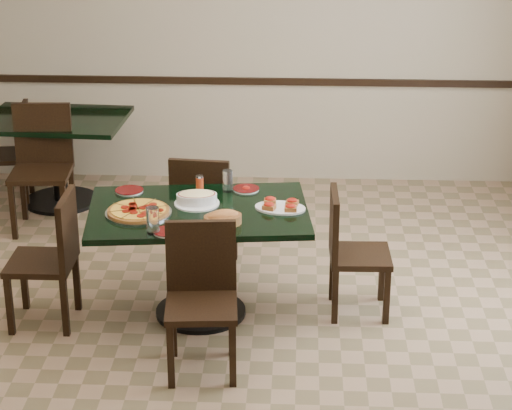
{
  "coord_description": "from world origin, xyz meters",
  "views": [
    {
      "loc": [
        0.42,
        -5.72,
        3.16
      ],
      "look_at": [
        0.15,
        0.0,
        0.84
      ],
      "focal_mm": 70.0,
      "sensor_mm": 36.0,
      "label": 1
    }
  ],
  "objects_px": {
    "back_chair_near": "(42,160)",
    "lasagna_casserole": "(197,198)",
    "main_table": "(199,235)",
    "back_chair_left": "(14,148)",
    "chair_far": "(203,208)",
    "chair_right": "(349,247)",
    "pepperoni_pizza": "(138,211)",
    "chair_left": "(53,253)",
    "bruschetta_platter": "(280,206)",
    "back_table": "(57,144)",
    "chair_near": "(201,289)",
    "bread_basket": "(223,218)"
  },
  "relations": [
    {
      "from": "chair_right",
      "to": "bread_basket",
      "type": "xyz_separation_m",
      "value": [
        -0.8,
        -0.32,
        0.32
      ]
    },
    {
      "from": "main_table",
      "to": "chair_far",
      "type": "xyz_separation_m",
      "value": [
        -0.04,
        0.62,
        -0.07
      ]
    },
    {
      "from": "back_chair_near",
      "to": "bread_basket",
      "type": "bearing_deg",
      "value": -50.88
    },
    {
      "from": "chair_far",
      "to": "chair_right",
      "type": "relative_size",
      "value": 1.07
    },
    {
      "from": "chair_far",
      "to": "chair_left",
      "type": "height_order",
      "value": "chair_far"
    },
    {
      "from": "back_chair_near",
      "to": "lasagna_casserole",
      "type": "height_order",
      "value": "back_chair_near"
    },
    {
      "from": "chair_right",
      "to": "bread_basket",
      "type": "height_order",
      "value": "bread_basket"
    },
    {
      "from": "chair_far",
      "to": "chair_right",
      "type": "distance_m",
      "value": 1.14
    },
    {
      "from": "back_chair_left",
      "to": "bread_basket",
      "type": "xyz_separation_m",
      "value": [
        1.93,
        -2.21,
        0.33
      ]
    },
    {
      "from": "bread_basket",
      "to": "back_chair_left",
      "type": "bearing_deg",
      "value": 109.99
    },
    {
      "from": "bruschetta_platter",
      "to": "main_table",
      "type": "bearing_deg",
      "value": -166.22
    },
    {
      "from": "main_table",
      "to": "bruschetta_platter",
      "type": "bearing_deg",
      "value": -3.23
    },
    {
      "from": "chair_right",
      "to": "bruschetta_platter",
      "type": "height_order",
      "value": "chair_right"
    },
    {
      "from": "chair_left",
      "to": "lasagna_casserole",
      "type": "relative_size",
      "value": 3.04
    },
    {
      "from": "main_table",
      "to": "pepperoni_pizza",
      "type": "xyz_separation_m",
      "value": [
        -0.37,
        -0.09,
        0.2
      ]
    },
    {
      "from": "main_table",
      "to": "back_table",
      "type": "bearing_deg",
      "value": 119.25
    },
    {
      "from": "chair_right",
      "to": "chair_left",
      "type": "relative_size",
      "value": 0.95
    },
    {
      "from": "back_table",
      "to": "pepperoni_pizza",
      "type": "distance_m",
      "value": 2.27
    },
    {
      "from": "chair_near",
      "to": "bread_basket",
      "type": "height_order",
      "value": "chair_near"
    },
    {
      "from": "chair_far",
      "to": "back_chair_near",
      "type": "bearing_deg",
      "value": -26.13
    },
    {
      "from": "chair_left",
      "to": "bread_basket",
      "type": "distance_m",
      "value": 1.14
    },
    {
      "from": "back_chair_left",
      "to": "bruschetta_platter",
      "type": "height_order",
      "value": "back_chair_left"
    },
    {
      "from": "back_table",
      "to": "bread_basket",
      "type": "height_order",
      "value": "bread_basket"
    },
    {
      "from": "chair_near",
      "to": "pepperoni_pizza",
      "type": "relative_size",
      "value": 2.12
    },
    {
      "from": "bruschetta_platter",
      "to": "chair_left",
      "type": "bearing_deg",
      "value": -162.08
    },
    {
      "from": "back_table",
      "to": "bread_basket",
      "type": "xyz_separation_m",
      "value": [
        1.55,
        -2.17,
        0.27
      ]
    },
    {
      "from": "chair_near",
      "to": "back_chair_near",
      "type": "xyz_separation_m",
      "value": [
        -1.46,
        2.09,
        0.05
      ]
    },
    {
      "from": "chair_near",
      "to": "lasagna_casserole",
      "type": "height_order",
      "value": "chair_near"
    },
    {
      "from": "chair_far",
      "to": "chair_near",
      "type": "bearing_deg",
      "value": 100.69
    },
    {
      "from": "back_chair_near",
      "to": "back_chair_left",
      "type": "xyz_separation_m",
      "value": [
        -0.37,
        0.51,
        -0.09
      ]
    },
    {
      "from": "main_table",
      "to": "back_chair_near",
      "type": "relative_size",
      "value": 1.52
    },
    {
      "from": "pepperoni_pizza",
      "to": "chair_left",
      "type": "bearing_deg",
      "value": -173.32
    },
    {
      "from": "back_table",
      "to": "chair_near",
      "type": "relative_size",
      "value": 1.33
    },
    {
      "from": "back_table",
      "to": "chair_left",
      "type": "height_order",
      "value": "chair_left"
    },
    {
      "from": "main_table",
      "to": "back_chair_left",
      "type": "bearing_deg",
      "value": 125.41
    },
    {
      "from": "chair_near",
      "to": "back_chair_left",
      "type": "relative_size",
      "value": 1.06
    },
    {
      "from": "chair_far",
      "to": "chair_right",
      "type": "bearing_deg",
      "value": 157.47
    },
    {
      "from": "main_table",
      "to": "bruschetta_platter",
      "type": "relative_size",
      "value": 4.07
    },
    {
      "from": "back_chair_near",
      "to": "back_chair_left",
      "type": "distance_m",
      "value": 0.64
    },
    {
      "from": "back_table",
      "to": "main_table",
      "type": "bearing_deg",
      "value": -51.07
    },
    {
      "from": "bread_basket",
      "to": "bruschetta_platter",
      "type": "distance_m",
      "value": 0.44
    },
    {
      "from": "main_table",
      "to": "chair_near",
      "type": "xyz_separation_m",
      "value": [
        0.08,
        -0.63,
        -0.07
      ]
    },
    {
      "from": "chair_left",
      "to": "bread_basket",
      "type": "xyz_separation_m",
      "value": [
        1.1,
        -0.09,
        0.3
      ]
    },
    {
      "from": "chair_left",
      "to": "bruschetta_platter",
      "type": "xyz_separation_m",
      "value": [
        1.44,
        0.18,
        0.28
      ]
    },
    {
      "from": "chair_far",
      "to": "back_chair_left",
      "type": "height_order",
      "value": "chair_far"
    },
    {
      "from": "back_table",
      "to": "back_chair_left",
      "type": "relative_size",
      "value": 1.42
    },
    {
      "from": "pepperoni_pizza",
      "to": "lasagna_casserole",
      "type": "height_order",
      "value": "lasagna_casserole"
    },
    {
      "from": "main_table",
      "to": "chair_left",
      "type": "xyz_separation_m",
      "value": [
        -0.92,
        -0.15,
        -0.07
      ]
    },
    {
      "from": "pepperoni_pizza",
      "to": "bread_basket",
      "type": "distance_m",
      "value": 0.57
    },
    {
      "from": "back_chair_left",
      "to": "chair_near",
      "type": "bearing_deg",
      "value": 27.57
    }
  ]
}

